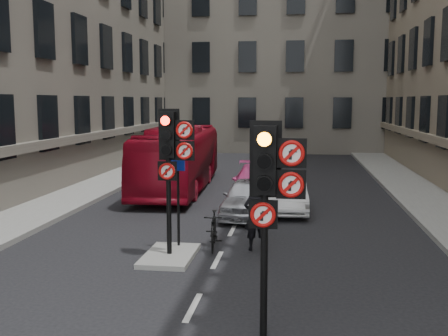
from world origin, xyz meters
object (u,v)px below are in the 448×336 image
(car_silver, at_px, (248,198))
(motorcycle, at_px, (214,230))
(signal_near, at_px, (270,183))
(car_pink, at_px, (258,184))
(bus_red, at_px, (179,159))
(car_white, at_px, (286,193))
(info_sign, at_px, (178,190))
(motorcyclist, at_px, (256,216))
(signal_far, at_px, (171,150))

(car_silver, height_order, motorcycle, car_silver)
(signal_near, bearing_deg, motorcycle, 109.08)
(car_pink, distance_m, bus_red, 4.37)
(car_white, distance_m, bus_red, 6.14)
(car_silver, xyz_separation_m, info_sign, (-1.40, -4.28, 0.97))
(motorcycle, height_order, motorcyclist, motorcyclist)
(bus_red, distance_m, motorcycle, 9.40)
(signal_far, height_order, bus_red, signal_far)
(car_silver, distance_m, motorcycle, 4.05)
(signal_near, distance_m, info_sign, 5.50)
(car_white, xyz_separation_m, info_sign, (-2.67, -5.32, 0.98))
(car_silver, distance_m, motorcyclist, 4.07)
(bus_red, bearing_deg, car_pink, -35.38)
(car_white, bearing_deg, motorcyclist, -101.56)
(car_silver, relative_size, car_pink, 0.78)
(signal_far, xyz_separation_m, car_pink, (1.54, 7.55, -2.00))
(car_silver, xyz_separation_m, car_pink, (0.17, 2.53, 0.06))
(motorcycle, bearing_deg, car_silver, 76.88)
(car_white, relative_size, bus_red, 0.39)
(car_white, relative_size, info_sign, 1.66)
(car_silver, distance_m, car_pink, 2.54)
(signal_far, relative_size, motorcycle, 2.18)
(bus_red, distance_m, info_sign, 9.38)
(bus_red, relative_size, info_sign, 4.29)
(car_white, height_order, car_pink, car_pink)
(bus_red, height_order, motorcycle, bus_red)
(motorcycle, bearing_deg, motorcyclist, -5.91)
(signal_near, height_order, car_white, signal_near)
(car_pink, xyz_separation_m, motorcycle, (-0.67, -6.54, -0.21))
(signal_far, relative_size, motorcyclist, 1.98)
(car_silver, relative_size, motorcycle, 2.28)
(car_pink, relative_size, bus_red, 0.49)
(motorcycle, xyz_separation_m, motorcyclist, (1.13, 0.00, 0.41))
(signal_near, height_order, car_pink, signal_near)
(signal_far, distance_m, bus_red, 10.19)
(bus_red, relative_size, motorcyclist, 5.45)
(car_silver, bearing_deg, signal_far, -102.43)
(signal_near, relative_size, car_pink, 0.74)
(car_silver, distance_m, car_white, 1.64)
(car_silver, height_order, info_sign, info_sign)
(car_silver, height_order, car_pink, car_pink)
(bus_red, height_order, motorcyclist, bus_red)
(car_silver, bearing_deg, car_pink, 89.15)
(car_pink, bearing_deg, motorcycle, -99.53)
(signal_near, distance_m, car_white, 10.24)
(signal_near, xyz_separation_m, info_sign, (-2.62, 4.74, -0.98))
(car_pink, relative_size, motorcyclist, 2.66)
(signal_near, xyz_separation_m, car_white, (0.05, 10.05, -1.95))
(signal_far, bearing_deg, car_pink, 78.46)
(motorcyclist, bearing_deg, car_silver, -92.83)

